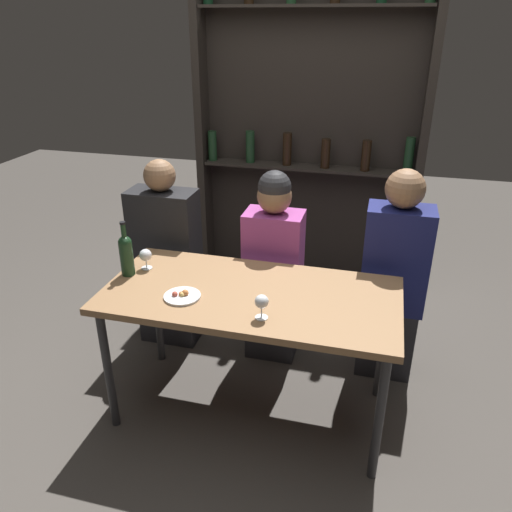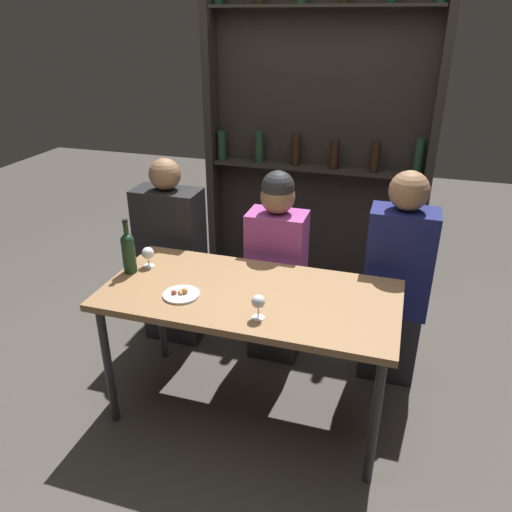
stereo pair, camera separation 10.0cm
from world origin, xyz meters
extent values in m
plane|color=#47423D|center=(0.00, 0.00, 0.00)|extent=(10.00, 10.00, 0.00)
cube|color=olive|center=(0.00, 0.00, 0.73)|extent=(1.47, 0.71, 0.04)
cylinder|color=#2D2D30|center=(-0.68, -0.30, 0.36)|extent=(0.04, 0.04, 0.71)
cylinder|color=#2D2D30|center=(0.68, -0.30, 0.36)|extent=(0.04, 0.04, 0.71)
cylinder|color=#2D2D30|center=(-0.68, 0.30, 0.36)|extent=(0.04, 0.04, 0.71)
cylinder|color=#2D2D30|center=(0.68, 0.30, 0.36)|extent=(0.04, 0.04, 0.71)
cube|color=#28231E|center=(0.00, 1.72, 1.10)|extent=(1.65, 0.02, 2.21)
cube|color=#28231E|center=(-0.83, 1.62, 1.10)|extent=(0.06, 0.18, 2.21)
cube|color=#28231E|center=(0.83, 1.62, 1.10)|extent=(0.06, 0.18, 2.21)
cube|color=#28231E|center=(0.00, 1.62, 0.95)|extent=(1.57, 0.18, 0.02)
cylinder|color=#19381E|center=(-0.75, 1.61, 1.07)|extent=(0.07, 0.07, 0.23)
cylinder|color=#19381E|center=(-0.44, 1.63, 1.08)|extent=(0.07, 0.07, 0.24)
cylinder|color=black|center=(-0.15, 1.62, 1.08)|extent=(0.07, 0.07, 0.24)
cylinder|color=black|center=(0.15, 1.61, 1.07)|extent=(0.07, 0.07, 0.22)
cylinder|color=black|center=(0.44, 1.61, 1.07)|extent=(0.07, 0.07, 0.22)
cylinder|color=#19381E|center=(0.74, 1.63, 1.09)|extent=(0.07, 0.07, 0.26)
cube|color=#28231E|center=(0.00, 1.62, 2.06)|extent=(1.57, 0.18, 0.02)
cylinder|color=#19381E|center=(-0.68, 0.02, 0.84)|extent=(0.07, 0.07, 0.18)
sphere|color=#19381E|center=(-0.68, 0.02, 0.93)|extent=(0.07, 0.07, 0.07)
cylinder|color=#19381E|center=(-0.68, 0.02, 0.99)|extent=(0.03, 0.03, 0.10)
cylinder|color=black|center=(-0.68, 0.02, 1.04)|extent=(0.03, 0.03, 0.01)
cylinder|color=silver|center=(0.11, -0.21, 0.75)|extent=(0.06, 0.06, 0.00)
cylinder|color=silver|center=(0.11, -0.21, 0.79)|extent=(0.01, 0.01, 0.06)
sphere|color=silver|center=(0.11, -0.21, 0.84)|extent=(0.06, 0.06, 0.06)
cylinder|color=silver|center=(-0.62, 0.11, 0.75)|extent=(0.06, 0.06, 0.00)
cylinder|color=silver|center=(-0.62, 0.11, 0.78)|extent=(0.01, 0.01, 0.06)
sphere|color=silver|center=(-0.62, 0.11, 0.83)|extent=(0.07, 0.07, 0.07)
cylinder|color=silver|center=(-0.31, -0.13, 0.76)|extent=(0.18, 0.18, 0.01)
sphere|color=#C67038|center=(-0.30, -0.12, 0.77)|extent=(0.03, 0.03, 0.03)
sphere|color=#B74C3D|center=(-0.34, -0.15, 0.77)|extent=(0.03, 0.03, 0.03)
sphere|color=#C67038|center=(-0.31, -0.13, 0.77)|extent=(0.02, 0.02, 0.02)
sphere|color=#C67038|center=(-0.31, -0.14, 0.77)|extent=(0.02, 0.02, 0.02)
sphere|color=#E5BC66|center=(-0.31, -0.14, 0.77)|extent=(0.02, 0.02, 0.02)
cube|color=#26262B|center=(-0.71, 0.55, 0.23)|extent=(0.37, 0.22, 0.45)
cube|color=black|center=(-0.71, 0.55, 0.75)|extent=(0.41, 0.22, 0.59)
sphere|color=#8C6647|center=(-0.71, 0.55, 1.14)|extent=(0.19, 0.19, 0.19)
cube|color=#26262B|center=(-0.01, 0.55, 0.23)|extent=(0.31, 0.22, 0.45)
cube|color=#9E3F8C|center=(-0.01, 0.55, 0.71)|extent=(0.34, 0.22, 0.52)
sphere|color=#8C6647|center=(-0.01, 0.55, 1.07)|extent=(0.20, 0.20, 0.20)
sphere|color=#262628|center=(-0.01, 0.55, 1.12)|extent=(0.19, 0.19, 0.19)
cube|color=#26262B|center=(0.70, 0.55, 0.23)|extent=(0.32, 0.22, 0.45)
cube|color=navy|center=(0.70, 0.55, 0.76)|extent=(0.36, 0.22, 0.61)
sphere|color=#8C6647|center=(0.70, 0.55, 1.17)|extent=(0.21, 0.21, 0.21)
camera|label=1|loc=(0.57, -2.08, 1.98)|focal=35.00mm
camera|label=2|loc=(0.67, -2.06, 1.98)|focal=35.00mm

